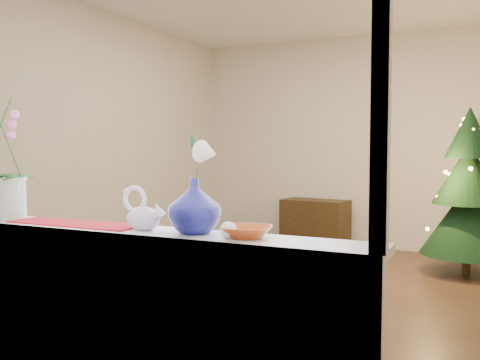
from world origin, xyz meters
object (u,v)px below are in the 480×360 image
object	(u,v)px
swan	(143,209)
amber_dish	(247,233)
side_table	(315,224)
paperweight	(228,230)
orchid_pot	(2,151)
blue_vase	(195,202)
xmas_tree	(468,191)

from	to	relation	value
swan	amber_dish	distance (m)	0.51
swan	side_table	size ratio (longest dim) A/B	0.27
swan	paperweight	xyz separation A→B (m)	(0.44, -0.03, -0.06)
orchid_pot	blue_vase	bearing A→B (deg)	0.79
amber_dish	xmas_tree	xyz separation A→B (m)	(0.68, 3.90, -0.09)
paperweight	side_table	bearing A→B (deg)	103.08
orchid_pot	paperweight	xyz separation A→B (m)	(1.32, -0.04, -0.32)
orchid_pot	amber_dish	size ratio (longest dim) A/B	4.14
orchid_pot	side_table	size ratio (longest dim) A/B	0.85
blue_vase	xmas_tree	distance (m)	4.01
xmas_tree	side_table	world-z (taller)	xmas_tree
paperweight	side_table	distance (m)	4.81
orchid_pot	xmas_tree	size ratio (longest dim) A/B	0.41
swan	side_table	distance (m)	4.70
orchid_pot	amber_dish	distance (m)	1.42
blue_vase	side_table	size ratio (longest dim) A/B	0.33
swan	paperweight	size ratio (longest dim) A/B	3.22
side_table	blue_vase	bearing A→B (deg)	-71.64
orchid_pot	side_table	world-z (taller)	orchid_pot
orchid_pot	blue_vase	world-z (taller)	orchid_pot
swan	side_table	xyz separation A→B (m)	(-0.64, 4.61, -0.70)
blue_vase	paperweight	size ratio (longest dim) A/B	3.97
blue_vase	xmas_tree	xyz separation A→B (m)	(0.94, 3.89, -0.21)
swan	amber_dish	xyz separation A→B (m)	(0.50, 0.01, -0.07)
swan	xmas_tree	world-z (taller)	xmas_tree
blue_vase	amber_dish	world-z (taller)	blue_vase
orchid_pot	amber_dish	world-z (taller)	orchid_pot
blue_vase	amber_dish	size ratio (longest dim) A/B	1.61
amber_dish	xmas_tree	distance (m)	3.96
swan	xmas_tree	distance (m)	4.09
swan	amber_dish	bearing A→B (deg)	-18.31
swan	xmas_tree	bearing A→B (deg)	53.24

